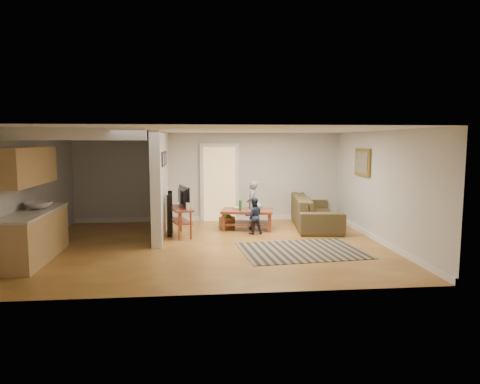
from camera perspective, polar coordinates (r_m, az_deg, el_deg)
The scene contains 11 objects.
ground at distance 9.42m, azimuth -3.61°, elevation -7.14°, with size 7.50×7.50×0.00m, color brown.
room_shell at distance 9.63m, azimuth -10.12°, elevation 1.87°, with size 7.54×6.02×2.52m.
area_rug at distance 9.06m, azimuth 8.25°, elevation -7.72°, with size 2.48×1.82×0.01m, color black.
sofa at distance 11.70m, azimuth 9.91°, elevation -4.48°, with size 2.75×1.08×0.80m, color #433C21.
coffee_table at distance 11.03m, azimuth 1.06°, elevation -2.94°, with size 1.43×1.00×0.77m.
tv_console at distance 10.33m, azimuth -7.94°, elevation -2.39°, with size 0.70×1.17×0.95m.
speaker_left at distance 10.29m, azimuth -9.42°, elevation -3.16°, with size 0.10×0.10×1.01m, color black.
speaker_right at distance 10.70m, azimuth -9.27°, elevation -2.63°, with size 0.11×0.11×1.06m, color black.
toy_basket at distance 11.27m, azimuth -1.75°, elevation -3.98°, with size 0.43×0.43×0.39m.
child at distance 11.31m, azimuth 1.62°, elevation -4.77°, with size 0.45×0.30×1.24m, color slate.
toddler at distance 10.55m, azimuth 1.84°, elevation -5.61°, with size 0.44×0.34×0.90m, color #202A44.
Camera 1 is at (-0.31, -9.14, 2.26)m, focal length 32.00 mm.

